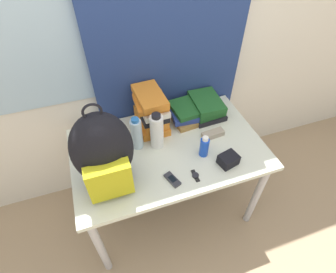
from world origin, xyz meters
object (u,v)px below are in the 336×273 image
at_px(cell_phone, 172,180).
at_px(water_bottle, 137,134).
at_px(camera_pouch, 228,160).
at_px(book_stack_center, 185,113).
at_px(sunscreen_bottle, 204,147).
at_px(sunglasses_case, 213,134).
at_px(backpack, 103,153).
at_px(book_stack_right, 206,107).
at_px(wristwatch, 195,175).
at_px(sports_bottle, 157,131).
at_px(book_stack_left, 151,111).

bearing_deg(cell_phone, water_bottle, 110.09).
bearing_deg(camera_pouch, book_stack_center, 101.58).
distance_m(sunscreen_bottle, sunglasses_case, 0.18).
bearing_deg(book_stack_center, backpack, -149.56).
relative_size(book_stack_right, wristwatch, 3.26).
bearing_deg(wristwatch, water_bottle, 126.97).
relative_size(backpack, sunglasses_case, 3.51).
height_order(backpack, sports_bottle, backpack).
xyz_separation_m(book_stack_right, camera_pouch, (-0.06, -0.47, -0.03)).
bearing_deg(book_stack_center, cell_phone, -118.99).
relative_size(book_stack_right, sunscreen_bottle, 1.90).
bearing_deg(cell_phone, book_stack_center, 61.01).
bearing_deg(camera_pouch, backpack, 170.67).
bearing_deg(sunglasses_case, sports_bottle, 173.38).
distance_m(book_stack_right, water_bottle, 0.56).
bearing_deg(book_stack_center, sports_bottle, -145.12).
height_order(book_stack_left, water_bottle, book_stack_left).
bearing_deg(sunscreen_bottle, backpack, -179.99).
xyz_separation_m(backpack, wristwatch, (0.47, -0.14, -0.23)).
relative_size(book_stack_left, sunscreen_bottle, 1.92).
bearing_deg(book_stack_right, camera_pouch, -97.82).
relative_size(sports_bottle, sunscreen_bottle, 1.72).
bearing_deg(sports_bottle, backpack, -153.30).
height_order(book_stack_right, camera_pouch, book_stack_right).
distance_m(book_stack_right, wristwatch, 0.57).
bearing_deg(camera_pouch, sunscreen_bottle, 133.85).
bearing_deg(book_stack_right, water_bottle, -164.17).
bearing_deg(sunglasses_case, cell_phone, -146.38).
distance_m(backpack, book_stack_right, 0.85).
relative_size(sports_bottle, cell_phone, 2.22).
distance_m(backpack, book_stack_center, 0.71).
relative_size(backpack, book_stack_right, 1.90).
bearing_deg(wristwatch, sunscreen_bottle, 50.84).
xyz_separation_m(book_stack_left, book_stack_right, (0.40, 0.00, -0.07)).
height_order(backpack, wristwatch, backpack).
relative_size(backpack, water_bottle, 2.32).
distance_m(book_stack_center, camera_pouch, 0.47).
distance_m(book_stack_left, cell_phone, 0.49).
bearing_deg(water_bottle, book_stack_right, 15.83).
relative_size(sunglasses_case, wristwatch, 1.77).
xyz_separation_m(sunscreen_bottle, wristwatch, (-0.11, -0.14, -0.06)).
bearing_deg(water_bottle, sunscreen_bottle, -28.66).
bearing_deg(sunglasses_case, book_stack_left, 147.68).
relative_size(book_stack_right, cell_phone, 2.45).
bearing_deg(wristwatch, book_stack_right, 59.83).
bearing_deg(sunscreen_bottle, sports_bottle, 145.63).
height_order(book_stack_center, sunscreen_bottle, sunscreen_bottle).
bearing_deg(cell_phone, sunglasses_case, 33.62).
bearing_deg(cell_phone, backpack, 159.81).
xyz_separation_m(sports_bottle, sunglasses_case, (0.37, -0.04, -0.10)).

